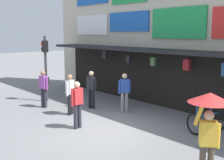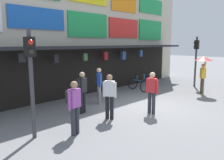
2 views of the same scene
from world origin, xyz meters
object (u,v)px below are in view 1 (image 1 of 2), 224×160
Objects in this scene: pedestrian_in_blue at (77,102)px; pedestrian_in_purple at (92,87)px; bicycle_parked at (206,121)px; pedestrian_in_green at (125,91)px; pedestrian_with_umbrella at (209,112)px; traffic_light_near at (45,58)px; pedestrian_in_white at (44,86)px; pedestrian_in_yellow at (70,92)px.

pedestrian_in_blue is 1.00× the size of pedestrian_in_purple.
pedestrian_in_blue is at bearing -136.66° from bicycle_parked.
pedestrian_with_umbrella reaches higher than pedestrian_in_green.
traffic_light_near is 2.92m from pedestrian_in_purple.
bicycle_parked is 0.77× the size of pedestrian_in_white.
pedestrian_with_umbrella is at bearing -7.22° from traffic_light_near.
bicycle_parked is 0.77× the size of pedestrian_in_green.
pedestrian_with_umbrella reaches higher than pedestrian_in_yellow.
pedestrian_with_umbrella is at bearing -59.55° from bicycle_parked.
pedestrian_in_blue is at bearing -47.96° from pedestrian_in_purple.
pedestrian_with_umbrella is at bearing -6.50° from pedestrian_in_yellow.
pedestrian_in_purple is at bearing 132.04° from pedestrian_in_blue.
pedestrian_in_green is (4.03, 1.46, -1.19)m from traffic_light_near.
pedestrian_in_blue is 1.00× the size of pedestrian_in_yellow.
pedestrian_in_blue is (4.40, -1.20, -1.19)m from traffic_light_near.
pedestrian_in_blue is 2.79m from pedestrian_in_purple.
bicycle_parked is 4.48m from pedestrian_in_blue.
traffic_light_near reaches higher than pedestrian_in_yellow.
traffic_light_near reaches higher than pedestrian_in_green.
traffic_light_near is 4.45m from pedestrian_in_green.
pedestrian_in_green is 3.70m from pedestrian_in_white.
pedestrian_with_umbrella is (5.02, 0.01, 0.69)m from pedestrian_in_blue.
pedestrian_in_green is 1.00× the size of pedestrian_in_purple.
pedestrian_in_purple reaches higher than bicycle_parked.
pedestrian_in_purple is (-0.24, 1.30, 0.04)m from pedestrian_in_yellow.
bicycle_parked is 0.62× the size of pedestrian_with_umbrella.
pedestrian_with_umbrella is (9.42, -1.19, -0.50)m from traffic_light_near.
pedestrian_with_umbrella is at bearing 0.12° from pedestrian_in_blue.
pedestrian_in_green is 0.81× the size of pedestrian_with_umbrella.
pedestrian_in_yellow is at bearing -8.94° from traffic_light_near.
pedestrian_in_purple is (2.53, 0.87, -1.16)m from traffic_light_near.
pedestrian_in_white is (0.99, -0.66, -1.16)m from traffic_light_near.
pedestrian_with_umbrella is at bearing -3.64° from pedestrian_in_white.
pedestrian_in_white is 8.47m from pedestrian_with_umbrella.
pedestrian_in_white is (-6.64, -2.50, 0.59)m from bicycle_parked.
pedestrian_in_green is 2.69m from pedestrian_in_blue.
pedestrian_in_purple and pedestrian_in_white have the same top height.
traffic_light_near is at bearing -161.15° from pedestrian_in_purple.
traffic_light_near is 9.51m from pedestrian_with_umbrella.
pedestrian_in_blue is at bearing -15.31° from traffic_light_near.
traffic_light_near is 3.05m from pedestrian_in_yellow.
pedestrian_in_purple is 2.17m from pedestrian_in_white.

